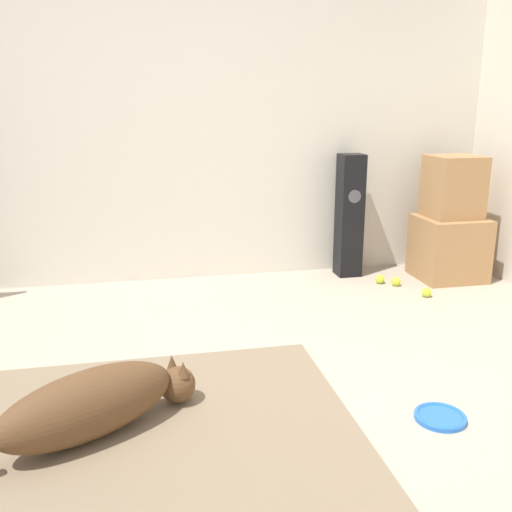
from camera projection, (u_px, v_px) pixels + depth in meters
ground_plane at (168, 431)px, 2.31m from camera, size 12.00×12.00×0.00m
wall_back at (142, 104)px, 3.96m from camera, size 8.00×0.06×2.55m
area_rug at (126, 433)px, 2.29m from camera, size 1.87×1.35×0.01m
dog at (95, 403)px, 2.24m from camera, size 0.98×0.60×0.28m
frisbee at (440, 417)px, 2.39m from camera, size 0.22×0.22×0.03m
cardboard_box_lower at (449, 248)px, 4.25m from camera, size 0.46×0.44×0.47m
cardboard_box_upper at (453, 187)px, 4.15m from camera, size 0.36×0.34×0.45m
floor_speaker at (349, 216)px, 4.28m from camera, size 0.17×0.18×0.92m
tennis_ball_by_boxes at (427, 292)px, 3.88m from camera, size 0.07×0.07×0.07m
tennis_ball_near_speaker at (380, 279)px, 4.17m from camera, size 0.07×0.07×0.07m
tennis_ball_loose_on_carpet at (396, 281)px, 4.12m from camera, size 0.07×0.07×0.07m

